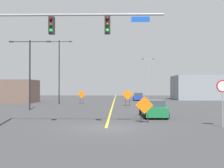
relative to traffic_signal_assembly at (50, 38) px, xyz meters
The scene contains 14 objects.
ground 6.36m from the traffic_signal_assembly, ahead, with size 139.83×139.83×0.00m, color #38383A.
road_centre_stripe 39.37m from the traffic_signal_assembly, 85.03° to the left, with size 0.16×77.68×0.01m.
traffic_signal_assembly is the anchor object (origin of this frame).
stop_sign 11.01m from the traffic_signal_assembly, ahead, with size 0.76×0.07×2.88m.
street_lamp_mid_left 24.81m from the traffic_signal_assembly, 100.70° to the left, with size 3.79×0.24×9.41m.
street_lamp_near_right 47.30m from the traffic_signal_assembly, 76.72° to the left, with size 2.89×0.24×9.04m.
street_lamp_near_left 14.28m from the traffic_signal_assembly, 112.32° to the left, with size 4.54×0.24×7.54m.
construction_sign_right_lane 25.04m from the traffic_signal_assembly, 93.03° to the left, with size 1.18×0.32×2.02m.
construction_sign_median_far 7.71m from the traffic_signal_assembly, 23.18° to the left, with size 1.19×0.33×1.83m.
construction_sign_left_shoulder 21.16m from the traffic_signal_assembly, 75.03° to the left, with size 1.36×0.28×2.19m.
car_green_passing 10.48m from the traffic_signal_assembly, 41.69° to the left, with size 2.02×4.32×1.41m.
car_blue_far 37.29m from the traffic_signal_assembly, 77.62° to the left, with size 2.15×3.97×1.45m.
roadside_building_west 30.98m from the traffic_signal_assembly, 114.44° to the left, with size 6.98×5.51×3.67m.
roadside_building_east 45.30m from the traffic_signal_assembly, 62.82° to the left, with size 10.28×8.31×4.84m.
Camera 1 is at (0.71, -16.67, 2.41)m, focal length 44.74 mm.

